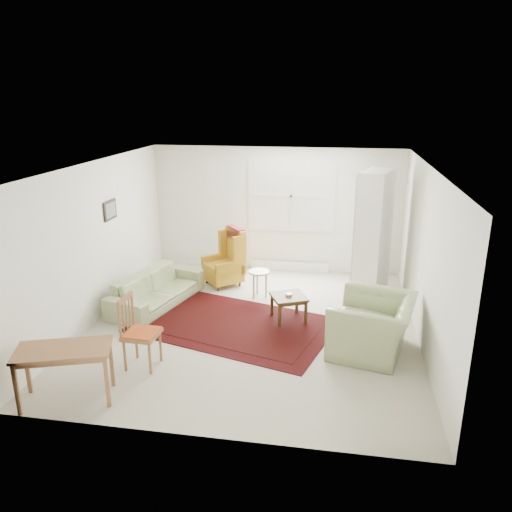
% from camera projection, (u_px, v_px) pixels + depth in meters
% --- Properties ---
extents(room, '(5.04, 5.54, 2.51)m').
position_uv_depth(room, '(256.00, 245.00, 7.67)').
color(room, '#BEB7A2').
rests_on(room, ground).
extents(rug, '(3.41, 2.67, 0.03)m').
position_uv_depth(rug, '(234.00, 324.00, 7.85)').
color(rug, black).
rests_on(rug, ground).
extents(sofa, '(1.23, 2.07, 0.78)m').
position_uv_depth(sofa, '(156.00, 283.00, 8.52)').
color(sofa, '#8D9C68').
rests_on(sofa, ground).
extents(armchair, '(1.31, 1.43, 0.94)m').
position_uv_depth(armchair, '(373.00, 320.00, 6.93)').
color(armchair, '#8D9C68').
rests_on(armchair, ground).
extents(wingback_chair, '(0.92, 0.91, 1.09)m').
position_uv_depth(wingback_chair, '(223.00, 257.00, 9.38)').
color(wingback_chair, '#B7841C').
rests_on(wingback_chair, ground).
extents(coffee_table, '(0.68, 0.68, 0.42)m').
position_uv_depth(coffee_table, '(289.00, 308.00, 7.99)').
color(coffee_table, '#422C14').
rests_on(coffee_table, ground).
extents(stool, '(0.41, 0.41, 0.50)m').
position_uv_depth(stool, '(259.00, 284.00, 8.89)').
color(stool, white).
rests_on(stool, ground).
extents(cabinet, '(0.73, 1.00, 2.23)m').
position_uv_depth(cabinet, '(374.00, 233.00, 8.85)').
color(cabinet, white).
rests_on(cabinet, ground).
extents(desk, '(1.18, 0.85, 0.68)m').
position_uv_depth(desk, '(66.00, 374.00, 5.84)').
color(desk, '#8C5E38').
rests_on(desk, ground).
extents(desk_chair, '(0.45, 0.45, 0.99)m').
position_uv_depth(desk_chair, '(141.00, 332.00, 6.53)').
color(desk_chair, '#8C5E38').
rests_on(desk_chair, ground).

